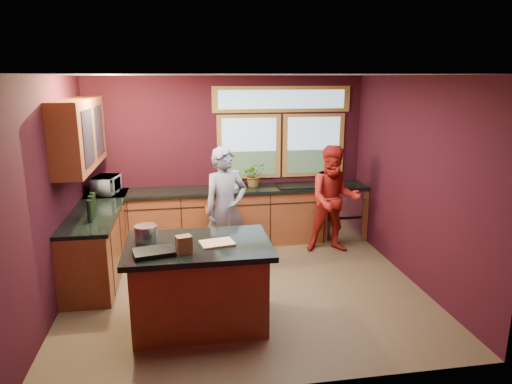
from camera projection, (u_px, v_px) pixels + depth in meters
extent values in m
plane|color=brown|center=(245.00, 287.00, 5.96)|extent=(4.50, 4.50, 0.00)
cube|color=black|center=(228.00, 159.00, 7.55)|extent=(4.50, 0.02, 2.70)
cube|color=black|center=(278.00, 244.00, 3.72)|extent=(4.50, 0.02, 2.70)
cube|color=black|center=(53.00, 195.00, 5.28)|extent=(0.02, 4.00, 2.70)
cube|color=black|center=(414.00, 181.00, 5.98)|extent=(0.02, 4.00, 2.70)
cube|color=silver|center=(244.00, 75.00, 5.30)|extent=(4.50, 4.00, 0.02)
cube|color=#93B4CC|center=(249.00, 147.00, 7.54)|extent=(1.06, 0.02, 1.06)
cube|color=#93B4CC|center=(313.00, 145.00, 7.71)|extent=(1.06, 0.02, 1.06)
cube|color=olive|center=(282.00, 99.00, 7.43)|extent=(2.30, 0.02, 0.42)
cube|color=#612F17|center=(79.00, 134.00, 5.97)|extent=(0.36, 1.80, 0.90)
cube|color=#612F17|center=(231.00, 217.00, 7.48)|extent=(4.50, 0.60, 0.88)
cube|color=black|center=(231.00, 190.00, 7.36)|extent=(4.50, 0.64, 0.05)
cube|color=#B7B7BC|center=(339.00, 213.00, 7.76)|extent=(0.60, 0.58, 0.85)
cube|color=black|center=(297.00, 188.00, 7.50)|extent=(0.66, 0.46, 0.05)
cube|color=#612F17|center=(99.00, 242.00, 6.36)|extent=(0.60, 2.30, 0.88)
cube|color=black|center=(97.00, 210.00, 6.25)|extent=(0.64, 2.30, 0.05)
cube|color=#612F17|center=(200.00, 287.00, 5.01)|extent=(1.40, 0.90, 0.88)
cube|color=black|center=(198.00, 246.00, 4.89)|extent=(1.55, 1.05, 0.06)
imported|color=slate|center=(226.00, 209.00, 6.38)|extent=(0.74, 0.60, 1.75)
imported|color=maroon|center=(334.00, 200.00, 7.03)|extent=(0.90, 0.75, 1.68)
imported|color=#999999|center=(106.00, 185.00, 6.99)|extent=(0.42, 0.54, 0.27)
imported|color=#999999|center=(254.00, 175.00, 7.42)|extent=(0.35, 0.31, 0.39)
cylinder|color=silver|center=(235.00, 180.00, 7.34)|extent=(0.12, 0.12, 0.28)
cube|color=tan|center=(217.00, 243.00, 4.86)|extent=(0.39, 0.31, 0.02)
cylinder|color=silver|center=(146.00, 234.00, 4.92)|extent=(0.24, 0.24, 0.18)
cube|color=brown|center=(184.00, 244.00, 4.60)|extent=(0.18, 0.15, 0.18)
cube|color=black|center=(154.00, 252.00, 4.57)|extent=(0.45, 0.36, 0.05)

